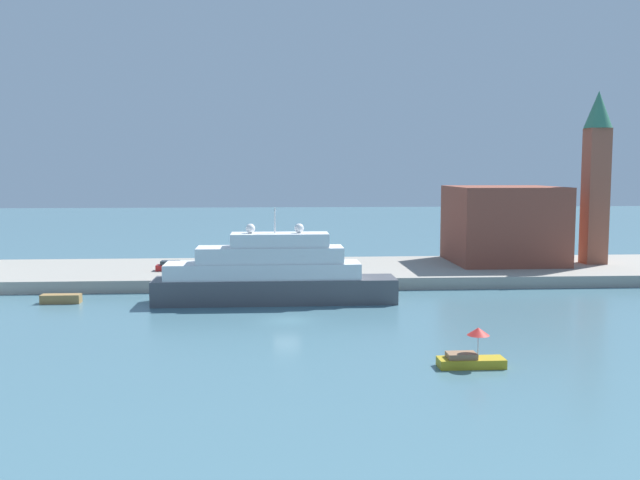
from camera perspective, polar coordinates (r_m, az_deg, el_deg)
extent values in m
plane|color=slate|center=(68.15, -2.69, -6.47)|extent=(400.00, 400.00, 0.00)
cube|color=gray|center=(94.01, -3.01, -2.63)|extent=(110.00, 20.80, 1.47)
cube|color=#4C4C51|center=(76.99, -3.61, -4.04)|extent=(26.03, 4.93, 2.67)
cube|color=white|center=(76.66, -4.59, -2.44)|extent=(20.82, 4.54, 1.70)
cube|color=white|center=(76.43, -4.02, -1.18)|extent=(15.62, 4.14, 1.70)
cube|color=white|center=(76.26, -3.25, 0.01)|extent=(10.41, 3.75, 1.47)
cylinder|color=silver|center=(76.07, -3.65, 1.58)|extent=(0.16, 0.16, 2.71)
sphere|color=white|center=(76.19, -1.68, 0.95)|extent=(1.01, 1.01, 1.01)
sphere|color=white|center=(76.18, -5.60, 0.92)|extent=(1.01, 1.01, 1.01)
cube|color=#B7991E|center=(53.62, 12.03, -9.59)|extent=(4.84, 1.69, 0.68)
cube|color=#8C6647|center=(53.29, 11.28, -9.07)|extent=(2.13, 1.36, 0.40)
cylinder|color=#B2B2B2|center=(53.45, 12.56, -8.35)|extent=(0.06, 0.06, 1.68)
cone|color=red|center=(53.19, 12.58, -7.17)|extent=(1.62, 1.62, 0.57)
cube|color=olive|center=(81.46, -20.06, -4.45)|extent=(4.15, 1.41, 0.96)
cube|color=brown|center=(101.40, 14.50, 1.21)|extent=(14.28, 14.12, 10.51)
cube|color=#93513D|center=(103.73, 21.21, 3.28)|extent=(2.89, 2.89, 18.37)
cone|color=#387A5B|center=(103.96, 21.44, 9.72)|extent=(3.75, 3.75, 4.98)
cube|color=#B21E1E|center=(92.57, -11.81, -2.18)|extent=(3.87, 1.65, 0.75)
cube|color=#262D33|center=(92.51, -11.93, -1.80)|extent=(2.32, 1.49, 0.50)
cylinder|color=#4C4C4C|center=(90.31, -9.09, -2.12)|extent=(0.36, 0.36, 1.41)
sphere|color=tan|center=(90.20, -9.10, -1.60)|extent=(0.24, 0.24, 0.24)
cylinder|color=black|center=(84.71, 0.91, -2.80)|extent=(0.45, 0.45, 0.71)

